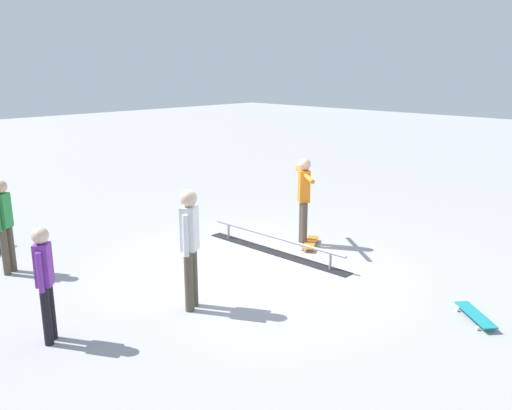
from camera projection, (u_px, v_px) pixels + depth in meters
ground_plane at (258, 269)px, 8.89m from camera, size 60.00×60.00×0.00m
grind_rail at (275, 246)px, 9.63m from camera, size 3.22×0.31×0.33m
skater_main at (304, 195)px, 9.87m from camera, size 1.11×0.89×1.67m
skateboard_main at (311, 243)px, 9.99m from camera, size 0.57×0.79×0.09m
bystander_white_shirt at (190, 243)px, 7.21m from camera, size 0.29×0.37×1.71m
bystander_purple_shirt at (45, 279)px, 6.34m from camera, size 0.29×0.28×1.48m
bystander_green_shirt at (4, 221)px, 8.51m from camera, size 0.26×0.33×1.56m
loose_skateboard_teal at (475, 315)px, 7.09m from camera, size 0.75×0.66×0.09m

